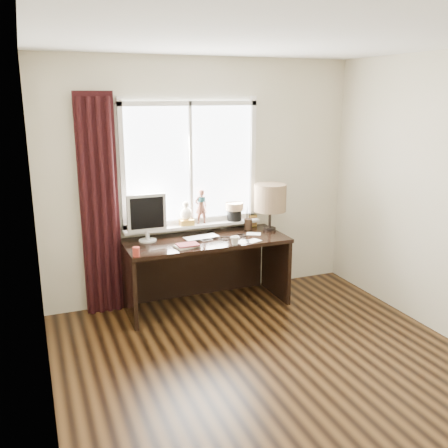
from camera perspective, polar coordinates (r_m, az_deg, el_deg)
name	(u,v)px	position (r m, az deg, el deg)	size (l,w,h in m)	color
floor	(288,382)	(4.19, 7.30, -17.44)	(3.50, 4.00, 0.00)	#4A2E14
ceiling	(300,35)	(3.58, 8.73, 20.59)	(3.50, 4.00, 0.00)	white
wall_back	(203,181)	(5.46, -2.43, 4.95)	(3.50, 2.60, 0.00)	beige
wall_left	(39,251)	(3.22, -20.34, -2.91)	(4.00, 2.60, 0.00)	beige
laptop	(201,238)	(5.21, -2.61, -1.58)	(0.36, 0.23, 0.03)	silver
mug	(235,240)	(5.00, 1.26, -1.88)	(0.09, 0.09, 0.09)	white
red_cup	(136,252)	(4.73, -10.01, -3.14)	(0.07, 0.07, 0.09)	maroon
window	(192,182)	(5.37, -3.70, 4.84)	(1.52, 0.20, 1.40)	white
curtain	(100,208)	(5.15, -14.03, 1.83)	(0.38, 0.09, 2.25)	black
desk	(203,258)	(5.37, -2.38, -3.95)	(1.70, 0.70, 0.75)	black
monitor	(147,215)	(5.13, -8.83, 1.04)	(0.40, 0.18, 0.49)	beige
notebook_stack	(187,246)	(4.95, -4.26, -2.47)	(0.25, 0.20, 0.03)	beige
brush_holder	(248,224)	(5.58, 2.77, 0.01)	(0.09, 0.09, 0.25)	black
icon_frame	(253,221)	(5.69, 3.32, 0.35)	(0.10, 0.02, 0.13)	gold
table_lamp	(270,198)	(5.48, 5.31, 2.95)	(0.35, 0.35, 0.52)	black
loose_papers	(250,239)	(5.22, 2.99, -1.69)	(0.42, 0.41, 0.00)	white
desk_cables	(226,236)	(5.31, 0.27, -1.38)	(0.38, 0.42, 0.01)	black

